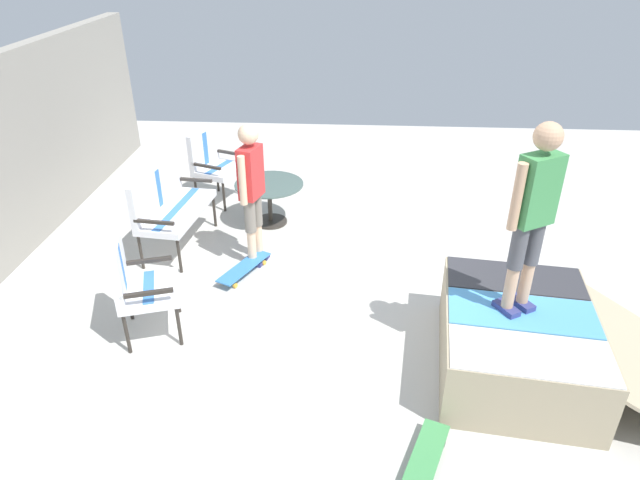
{
  "coord_description": "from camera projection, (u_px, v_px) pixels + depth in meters",
  "views": [
    {
      "loc": [
        -5.1,
        -0.01,
        3.48
      ],
      "look_at": [
        -0.1,
        0.31,
        0.7
      ],
      "focal_mm": 31.58,
      "sensor_mm": 36.0,
      "label": 1
    }
  ],
  "objects": [
    {
      "name": "ground_plane",
      "position": [
        349.0,
        296.0,
        6.16
      ],
      "size": [
        12.0,
        12.0,
        0.1
      ],
      "primitive_type": "cube",
      "color": "beige"
    },
    {
      "name": "skate_ramp",
      "position": [
        520.0,
        341.0,
        4.94
      ],
      "size": [
        1.89,
        2.27,
        0.62
      ],
      "color": "tan",
      "rests_on": "ground_plane"
    },
    {
      "name": "patio_bench",
      "position": [
        167.0,
        200.0,
        6.76
      ],
      "size": [
        1.31,
        0.69,
        1.02
      ],
      "color": "#2D2823",
      "rests_on": "ground_plane"
    },
    {
      "name": "patio_chair_near_house",
      "position": [
        211.0,
        160.0,
        7.96
      ],
      "size": [
        0.78,
        0.74,
        1.02
      ],
      "color": "#2D2823",
      "rests_on": "ground_plane"
    },
    {
      "name": "patio_chair_by_wall",
      "position": [
        135.0,
        280.0,
        5.23
      ],
      "size": [
        0.76,
        0.71,
        1.02
      ],
      "color": "#2D2823",
      "rests_on": "ground_plane"
    },
    {
      "name": "patio_table",
      "position": [
        270.0,
        195.0,
        7.41
      ],
      "size": [
        0.9,
        0.9,
        0.57
      ],
      "color": "#2D2823",
      "rests_on": "ground_plane"
    },
    {
      "name": "person_watching",
      "position": [
        251.0,
        185.0,
        6.25
      ],
      "size": [
        0.46,
        0.31,
        1.68
      ],
      "color": "navy",
      "rests_on": "ground_plane"
    },
    {
      "name": "person_skater",
      "position": [
        534.0,
        208.0,
        4.38
      ],
      "size": [
        0.35,
        0.43,
        1.65
      ],
      "color": "navy",
      "rests_on": "skate_ramp"
    },
    {
      "name": "skateboard_by_bench",
      "position": [
        244.0,
        268.0,
        6.43
      ],
      "size": [
        0.81,
        0.53,
        0.1
      ],
      "color": "#3372B2",
      "rests_on": "ground_plane"
    },
    {
      "name": "skateboard_spare",
      "position": [
        424.0,
        462.0,
        4.09
      ],
      "size": [
        0.82,
        0.47,
        0.1
      ],
      "color": "#3F8C4C",
      "rests_on": "ground_plane"
    }
  ]
}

